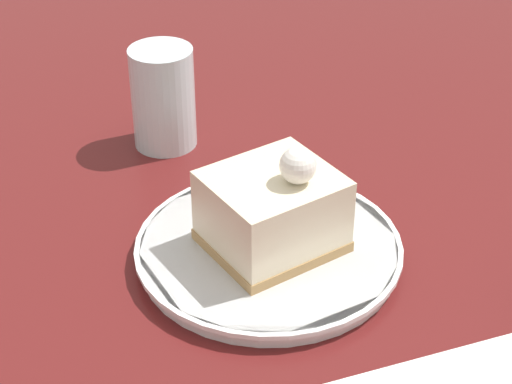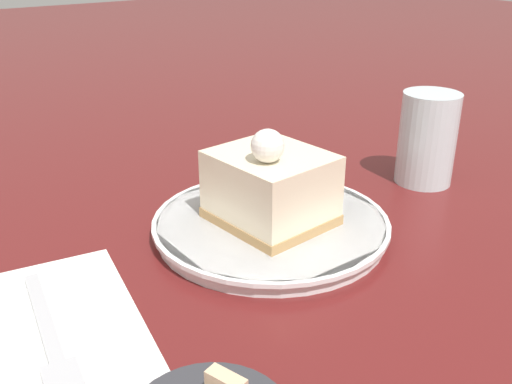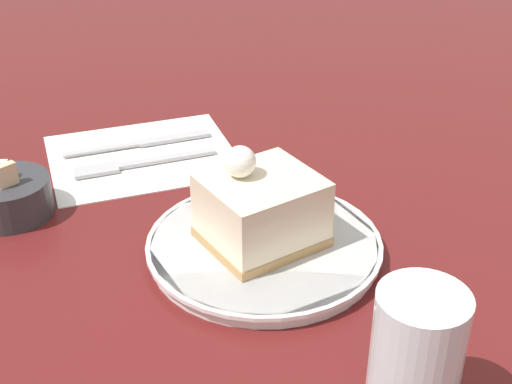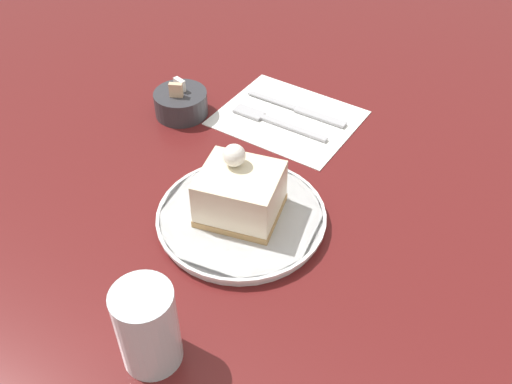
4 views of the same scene
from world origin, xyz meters
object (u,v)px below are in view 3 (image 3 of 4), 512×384
cake_slice (261,209)px  drinking_glass (416,357)px  knife (152,142)px  sugar_bowl (9,197)px  plate (264,247)px  fork (133,164)px

cake_slice → drinking_glass: size_ratio=1.04×
cake_slice → knife: cake_slice is taller
sugar_bowl → drinking_glass: bearing=-155.3°
knife → drinking_glass: (-0.46, -0.00, 0.04)m
plate → sugar_bowl: 0.26m
plate → knife: size_ratio=1.23×
knife → plate: bearing=-169.7°
fork → sugar_bowl: 0.14m
plate → knife: 0.25m
cake_slice → sugar_bowl: cake_slice is taller
plate → drinking_glass: drinking_glass is taller
plate → sugar_bowl: sugar_bowl is taller
knife → sugar_bowl: sugar_bowl is taller
fork → drinking_glass: (-0.42, -0.04, 0.04)m
fork → sugar_bowl: sugar_bowl is taller
sugar_bowl → fork: bearing=-77.3°
cake_slice → fork: size_ratio=0.64×
sugar_bowl → drinking_glass: (-0.39, -0.18, 0.03)m
knife → sugar_bowl: size_ratio=2.09×
cake_slice → knife: bearing=-3.7°
plate → fork: 0.22m
cake_slice → fork: cake_slice is taller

